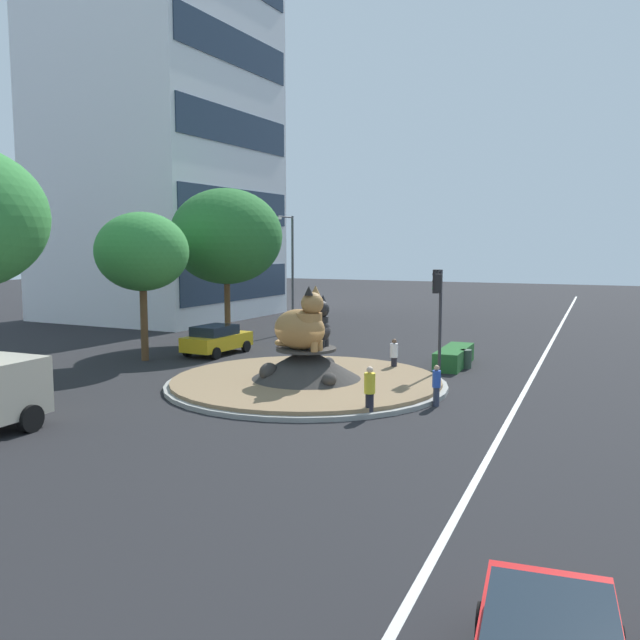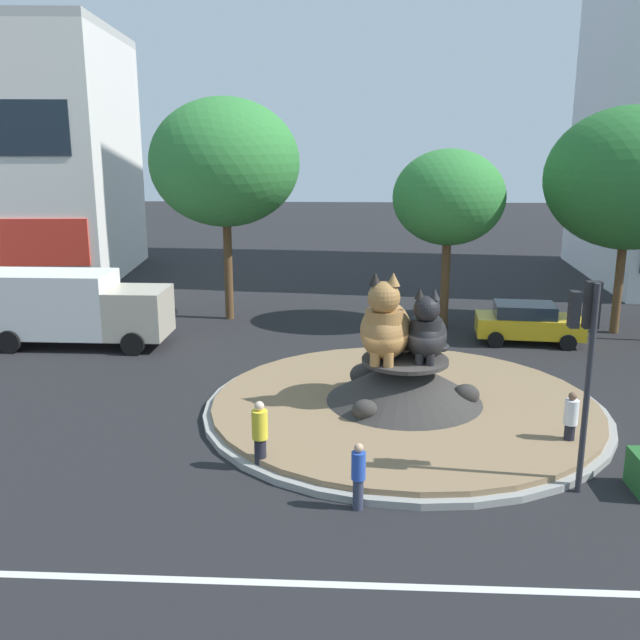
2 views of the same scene
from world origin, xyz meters
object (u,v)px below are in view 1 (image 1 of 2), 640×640
at_px(cat_statue_black, 312,327).
at_px(traffic_light_mast, 438,299).
at_px(cat_statue_tabby, 302,326).
at_px(second_tree_near_tower, 226,237).
at_px(office_tower, 158,97).
at_px(pedestrian_yellow_shirt, 370,390).
at_px(streetlight_arm, 291,266).
at_px(litter_bin, 466,359).
at_px(hatchback_near_shophouse, 217,339).
at_px(third_tree_left, 142,252).
at_px(pedestrian_blue_shirt, 436,384).
at_px(pedestrian_white_shirt, 394,355).

relative_size(cat_statue_black, traffic_light_mast, 0.46).
height_order(cat_statue_tabby, second_tree_near_tower, second_tree_near_tower).
height_order(office_tower, pedestrian_yellow_shirt, office_tower).
relative_size(streetlight_arm, litter_bin, 8.75).
xyz_separation_m(second_tree_near_tower, pedestrian_yellow_shirt, (-13.31, -13.72, -5.53)).
xyz_separation_m(hatchback_near_shophouse, litter_bin, (1.31, -13.33, -0.39)).
height_order(third_tree_left, hatchback_near_shophouse, third_tree_left).
bearing_deg(pedestrian_blue_shirt, pedestrian_yellow_shirt, -65.65).
bearing_deg(second_tree_near_tower, pedestrian_yellow_shirt, -134.12).
distance_m(pedestrian_yellow_shirt, hatchback_near_shophouse, 15.12).
xyz_separation_m(traffic_light_mast, pedestrian_white_shirt, (0.50, 2.14, -2.74)).
distance_m(traffic_light_mast, second_tree_near_tower, 15.81).
bearing_deg(pedestrian_blue_shirt, streetlight_arm, -168.44).
height_order(pedestrian_blue_shirt, hatchback_near_shophouse, hatchback_near_shophouse).
bearing_deg(cat_statue_black, pedestrian_yellow_shirt, -39.74).
relative_size(pedestrian_blue_shirt, hatchback_near_shophouse, 0.36).
distance_m(cat_statue_black, traffic_light_mast, 5.75).
height_order(office_tower, second_tree_near_tower, office_tower).
relative_size(traffic_light_mast, hatchback_near_shophouse, 1.13).
bearing_deg(pedestrian_blue_shirt, cat_statue_black, -137.02).
relative_size(cat_statue_tabby, office_tower, 0.08).
bearing_deg(third_tree_left, office_tower, 33.77).
xyz_separation_m(pedestrian_yellow_shirt, pedestrian_blue_shirt, (2.40, -1.81, -0.11)).
xyz_separation_m(office_tower, third_tree_left, (-17.89, -11.96, -12.14)).
distance_m(second_tree_near_tower, hatchback_near_shophouse, 7.16).
distance_m(second_tree_near_tower, pedestrian_white_shirt, 14.51).
bearing_deg(office_tower, pedestrian_white_shirt, -119.63).
bearing_deg(litter_bin, cat_statue_tabby, 143.80).
distance_m(cat_statue_black, litter_bin, 8.48).
xyz_separation_m(third_tree_left, litter_bin, (4.38, -15.76, -5.16)).
relative_size(office_tower, pedestrian_white_shirt, 21.79).
bearing_deg(office_tower, pedestrian_blue_shirt, -124.15).
relative_size(office_tower, litter_bin, 39.45).
height_order(streetlight_arm, hatchback_near_shophouse, streetlight_arm).
relative_size(third_tree_left, pedestrian_yellow_shirt, 4.29).
bearing_deg(litter_bin, pedestrian_yellow_shirt, 172.72).
xyz_separation_m(office_tower, pedestrian_blue_shirt, (-21.66, -28.18, -16.93)).
xyz_separation_m(cat_statue_tabby, pedestrian_yellow_shirt, (-3.17, -4.05, -1.70)).
height_order(cat_statue_black, pedestrian_blue_shirt, cat_statue_black).
distance_m(cat_statue_tabby, pedestrian_yellow_shirt, 5.41).
relative_size(cat_statue_black, hatchback_near_shophouse, 0.52).
bearing_deg(second_tree_near_tower, cat_statue_tabby, -136.35).
height_order(cat_statue_black, litter_bin, cat_statue_black).
relative_size(pedestrian_white_shirt, hatchback_near_shophouse, 0.38).
bearing_deg(pedestrian_yellow_shirt, traffic_light_mast, -157.88).
xyz_separation_m(traffic_light_mast, third_tree_left, (-1.22, 15.06, 2.02)).
bearing_deg(cat_statue_tabby, pedestrian_yellow_shirt, -29.30).
bearing_deg(pedestrian_blue_shirt, cat_statue_tabby, -126.12).
bearing_deg(pedestrian_white_shirt, litter_bin, 131.00).
height_order(traffic_light_mast, office_tower, office_tower).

